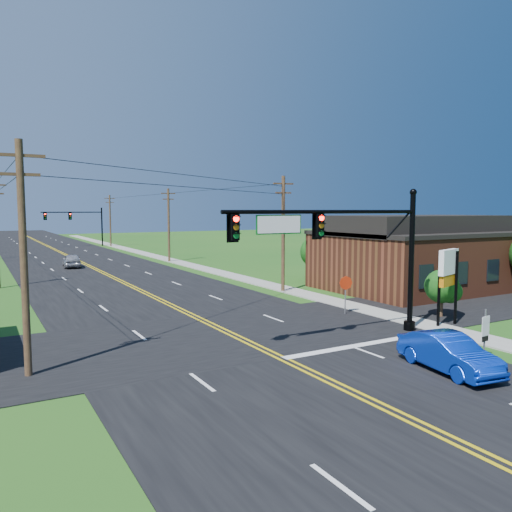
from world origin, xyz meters
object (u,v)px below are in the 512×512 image
signal_mast_far (76,221)px  stop_sign (346,287)px  blue_car (448,354)px  signal_mast_main (345,244)px  route_sign (485,331)px

signal_mast_far → stop_sign: (4.06, -67.12, -2.83)m
signal_mast_far → blue_car: signal_mast_far is taller
signal_mast_main → stop_sign: 7.10m
signal_mast_main → stop_sign: bearing=49.6°
signal_mast_far → route_sign: 77.53m
route_sign → stop_sign: (1.00, 10.28, 0.42)m
blue_car → route_sign: bearing=13.3°
signal_mast_main → blue_car: bearing=-83.5°
route_sign → stop_sign: size_ratio=0.94×
signal_mast_far → blue_car: 77.72m
blue_car → stop_sign: bearing=79.7°
route_sign → stop_sign: bearing=77.5°
signal_mast_main → blue_car: (0.64, -5.62, -4.01)m
signal_mast_main → route_sign: signal_mast_main is taller
route_sign → stop_sign: 10.34m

